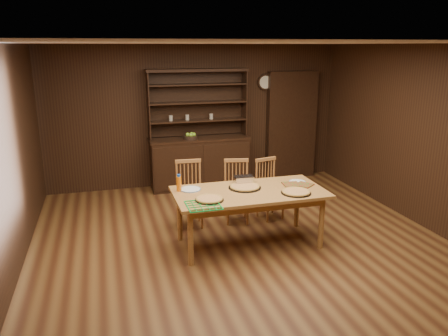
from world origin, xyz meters
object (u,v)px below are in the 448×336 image
object	(u,v)px
chair_left	(189,191)
chair_center	(237,189)
chair_right	(268,187)
dining_table	(249,196)
china_hutch	(199,156)
juice_bottle	(179,183)

from	to	relation	value
chair_left	chair_center	xyz separation A→B (m)	(0.71, -0.04, -0.02)
chair_center	chair_right	world-z (taller)	chair_center
chair_center	chair_left	bearing A→B (deg)	-170.91
dining_table	chair_right	world-z (taller)	chair_right
china_hutch	chair_center	world-z (taller)	china_hutch
dining_table	chair_center	world-z (taller)	chair_center
chair_left	juice_bottle	xyz separation A→B (m)	(-0.26, -0.64, 0.34)
china_hutch	juice_bottle	size ratio (longest dim) A/B	9.72
dining_table	chair_left	bearing A→B (deg)	125.05
china_hutch	chair_right	world-z (taller)	china_hutch
juice_bottle	china_hutch	bearing A→B (deg)	71.34
china_hutch	chair_right	distance (m)	1.89
dining_table	chair_center	bearing A→B (deg)	83.80
dining_table	juice_bottle	world-z (taller)	juice_bottle
china_hutch	chair_left	bearing A→B (deg)	-107.31
china_hutch	dining_table	bearing A→B (deg)	-88.18
juice_bottle	chair_right	bearing A→B (deg)	22.16
china_hutch	juice_bottle	bearing A→B (deg)	-108.66
china_hutch	juice_bottle	xyz separation A→B (m)	(-0.80, -2.36, 0.26)
chair_left	china_hutch	bearing A→B (deg)	77.06
juice_bottle	chair_left	bearing A→B (deg)	67.81
chair_center	dining_table	bearing A→B (deg)	-84.20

